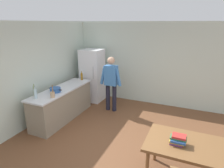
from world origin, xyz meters
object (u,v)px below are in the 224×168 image
at_px(utensil_jar, 53,94).
at_px(bottle_water_clear, 35,93).
at_px(dining_table, 189,148).
at_px(cooking_pot, 55,90).
at_px(book_stack, 178,140).
at_px(person, 111,81).
at_px(bottle_oil_amber, 82,76).
at_px(bottle_vinegar_tall, 34,91).
at_px(refrigerator, 92,75).

distance_m(utensil_jar, bottle_water_clear, 0.40).
bearing_deg(dining_table, bottle_water_clear, 175.59).
distance_m(cooking_pot, book_stack, 3.32).
bearing_deg(book_stack, utensil_jar, 169.47).
distance_m(person, dining_table, 3.20).
bearing_deg(bottle_oil_amber, bottle_water_clear, -95.40).
height_order(person, bottle_vinegar_tall, person).
bearing_deg(cooking_pot, person, 52.13).
relative_size(bottle_vinegar_tall, book_stack, 1.22).
distance_m(refrigerator, person, 1.10).
bearing_deg(person, book_stack, -45.73).
bearing_deg(dining_table, cooking_pot, 166.27).
bearing_deg(refrigerator, dining_table, -39.29).
relative_size(bottle_vinegar_tall, bottle_oil_amber, 1.14).
bearing_deg(bottle_vinegar_tall, person, 54.03).
bearing_deg(dining_table, person, 137.59).
height_order(refrigerator, utensil_jar, refrigerator).
xyz_separation_m(dining_table, bottle_water_clear, (-3.52, 0.27, 0.35)).
height_order(dining_table, bottle_oil_amber, bottle_oil_amber).
relative_size(cooking_pot, bottle_oil_amber, 1.43).
height_order(refrigerator, cooking_pot, refrigerator).
height_order(person, utensil_jar, person).
xyz_separation_m(utensil_jar, bottle_water_clear, (-0.34, -0.21, 0.05)).
bearing_deg(refrigerator, bottle_oil_amber, -94.24).
bearing_deg(bottle_oil_amber, book_stack, -34.32).
relative_size(refrigerator, bottle_water_clear, 6.00).
distance_m(dining_table, bottle_oil_amber, 3.96).
relative_size(dining_table, bottle_oil_amber, 5.00).
height_order(refrigerator, person, refrigerator).
xyz_separation_m(bottle_water_clear, book_stack, (3.33, -0.35, -0.19)).
height_order(dining_table, book_stack, book_stack).
bearing_deg(bottle_water_clear, book_stack, -5.98).
xyz_separation_m(bottle_water_clear, bottle_vinegar_tall, (-0.12, 0.10, 0.01)).
relative_size(refrigerator, bottle_oil_amber, 6.43).
bearing_deg(bottle_water_clear, bottle_vinegar_tall, 141.69).
bearing_deg(utensil_jar, bottle_water_clear, -148.35).
relative_size(refrigerator, bottle_vinegar_tall, 5.62).
height_order(refrigerator, bottle_oil_amber, refrigerator).
xyz_separation_m(bottle_vinegar_tall, book_stack, (3.46, -0.45, -0.20)).
height_order(utensil_jar, bottle_oil_amber, utensil_jar).
bearing_deg(person, bottle_vinegar_tall, -125.97).
height_order(cooking_pot, bottle_water_clear, bottle_water_clear).
bearing_deg(book_stack, bottle_vinegar_tall, 172.64).
height_order(refrigerator, book_stack, refrigerator).
xyz_separation_m(refrigerator, book_stack, (3.12, -2.78, -0.07)).
distance_m(cooking_pot, bottle_water_clear, 0.57).
bearing_deg(refrigerator, bottle_vinegar_tall, -98.30).
bearing_deg(utensil_jar, cooking_pot, 119.82).
distance_m(bottle_oil_amber, book_stack, 3.83).
bearing_deg(book_stack, bottle_oil_amber, 145.68).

